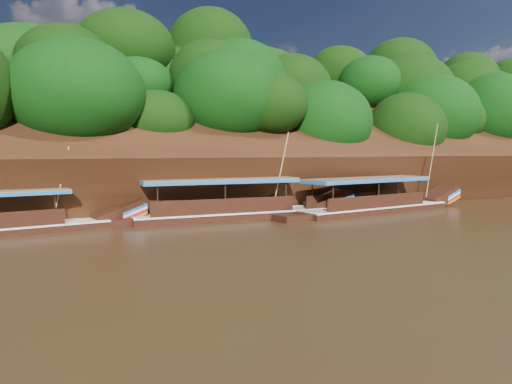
# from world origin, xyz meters

# --- Properties ---
(ground) EXTENTS (160.00, 160.00, 0.00)m
(ground) POSITION_xyz_m (0.00, 0.00, 0.00)
(ground) COLOR black
(ground) RESTS_ON ground
(riverbank) EXTENTS (120.00, 30.06, 19.40)m
(riverbank) POSITION_xyz_m (-0.01, 22.73, 1.89)
(riverbank) COLOR black
(riverbank) RESTS_ON ground
(boat_0) EXTENTS (14.69, 3.75, 6.49)m
(boat_0) POSITION_xyz_m (10.57, 7.01, 0.53)
(boat_0) COLOR black
(boat_0) RESTS_ON ground
(boat_1) EXTENTS (14.53, 3.21, 5.76)m
(boat_1) POSITION_xyz_m (0.61, 8.41, 0.56)
(boat_1) COLOR black
(boat_1) RESTS_ON ground
(boat_2) EXTENTS (14.14, 3.55, 4.79)m
(boat_2) POSITION_xyz_m (-12.67, 8.50, 0.50)
(boat_2) COLOR black
(boat_2) RESTS_ON ground
(reeds) EXTENTS (48.66, 2.15, 2.18)m
(reeds) POSITION_xyz_m (-3.78, 9.44, 0.84)
(reeds) COLOR #285E17
(reeds) RESTS_ON ground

